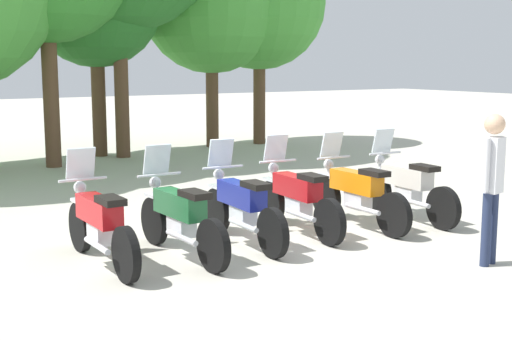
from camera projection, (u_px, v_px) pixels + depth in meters
ground_plane at (275, 240)px, 9.60m from camera, size 80.00×80.00×0.00m
motorcycle_0 at (99, 223)px, 8.33m from camera, size 0.62×2.19×1.37m
motorcycle_1 at (180, 216)px, 8.69m from camera, size 0.62×2.19×1.37m
motorcycle_2 at (241, 206)px, 9.32m from camera, size 0.62×2.19×1.37m
motorcycle_3 at (297, 197)px, 9.92m from camera, size 0.62×2.19×1.37m
motorcycle_4 at (356, 192)px, 10.31m from camera, size 0.62×2.19×1.37m
motorcycle_5 at (407, 186)px, 10.80m from camera, size 0.62×2.19×1.37m
person_0 at (492, 176)px, 8.25m from camera, size 0.41×0.29×1.82m
tree_4 at (95, 0)px, 17.55m from camera, size 3.42×3.42×5.70m
tree_6 at (211, 3)px, 19.51m from camera, size 3.98×3.98×6.08m
tree_7 at (259, 3)px, 20.27m from camera, size 3.89×3.89×6.08m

